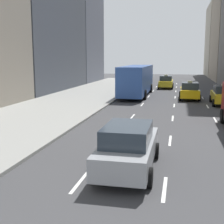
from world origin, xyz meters
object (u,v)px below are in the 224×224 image
Objects in this scene: taxi_lead at (223,95)px; taxi_third at (166,82)px; sedan_black_near at (128,147)px; city_bus at (137,79)px; taxi_second at (190,91)px.

taxi_lead and taxi_third have the same top height.
taxi_third is at bearing 111.31° from taxi_lead.
taxi_lead is 18.76m from sedan_black_near.
city_bus reaches higher than taxi_third.
city_bus is at bearing -107.24° from taxi_third.
sedan_black_near is (-2.80, -20.91, 0.01)m from taxi_second.
city_bus is (-2.81, 23.21, 0.90)m from sedan_black_near.
taxi_second and taxi_third have the same top height.
taxi_third is (-2.80, 11.35, 0.00)m from taxi_second.
city_bus reaches higher than taxi_second.
taxi_second is 6.13m from city_bus.
taxi_second is 11.69m from taxi_third.
sedan_black_near is (-5.60, -17.91, 0.01)m from taxi_lead.
taxi_second is at bearing 132.98° from taxi_lead.
taxi_third reaches higher than sedan_black_near.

